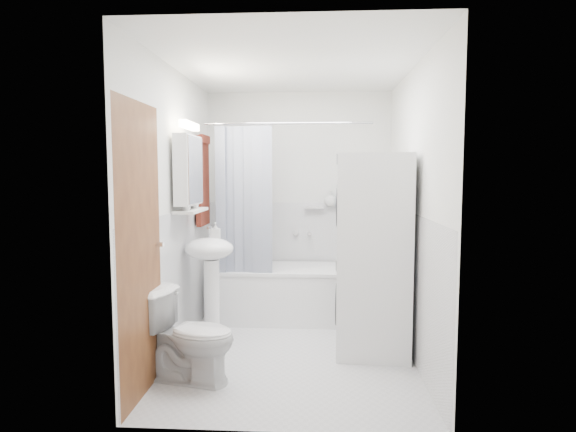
# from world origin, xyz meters

# --- Properties ---
(floor) EXTENTS (2.60, 2.60, 0.00)m
(floor) POSITION_xyz_m (0.00, 0.00, 0.00)
(floor) COLOR silver
(floor) RESTS_ON ground
(room_walls) EXTENTS (2.60, 2.60, 2.60)m
(room_walls) POSITION_xyz_m (0.00, 0.00, 1.49)
(room_walls) COLOR white
(room_walls) RESTS_ON ground
(wainscot) EXTENTS (1.98, 2.58, 2.58)m
(wainscot) POSITION_xyz_m (0.00, 0.29, 0.60)
(wainscot) COLOR white
(wainscot) RESTS_ON ground
(door) EXTENTS (0.05, 2.00, 2.00)m
(door) POSITION_xyz_m (-0.95, -0.55, 1.00)
(door) COLOR brown
(door) RESTS_ON ground
(bathtub) EXTENTS (1.43, 0.68, 0.55)m
(bathtub) POSITION_xyz_m (-0.08, 0.92, 0.30)
(bathtub) COLOR white
(bathtub) RESTS_ON ground
(tub_spout) EXTENTS (0.04, 0.12, 0.04)m
(tub_spout) POSITION_xyz_m (0.12, 1.25, 0.87)
(tub_spout) COLOR silver
(tub_spout) RESTS_ON room_walls
(curtain_rod) EXTENTS (1.61, 0.02, 0.02)m
(curtain_rod) POSITION_xyz_m (-0.08, 0.64, 2.00)
(curtain_rod) COLOR silver
(curtain_rod) RESTS_ON room_walls
(shower_curtain) EXTENTS (0.55, 0.02, 1.45)m
(shower_curtain) POSITION_xyz_m (-0.51, 0.64, 1.25)
(shower_curtain) COLOR #121D42
(shower_curtain) RESTS_ON curtain_rod
(sink) EXTENTS (0.44, 0.37, 1.04)m
(sink) POSITION_xyz_m (-0.75, 0.20, 0.70)
(sink) COLOR white
(sink) RESTS_ON ground
(medicine_cabinet) EXTENTS (0.13, 0.50, 0.71)m
(medicine_cabinet) POSITION_xyz_m (-0.90, 0.10, 1.57)
(medicine_cabinet) COLOR white
(medicine_cabinet) RESTS_ON room_walls
(shelf) EXTENTS (0.18, 0.54, 0.02)m
(shelf) POSITION_xyz_m (-0.89, 0.10, 1.20)
(shelf) COLOR silver
(shelf) RESTS_ON room_walls
(shower_caddy) EXTENTS (0.22, 0.06, 0.02)m
(shower_caddy) POSITION_xyz_m (0.17, 1.24, 1.15)
(shower_caddy) COLOR silver
(shower_caddy) RESTS_ON room_walls
(towel) EXTENTS (0.07, 0.38, 0.91)m
(towel) POSITION_xyz_m (-0.94, 0.75, 1.46)
(towel) COLOR #5E2217
(towel) RESTS_ON room_walls
(washer_dryer) EXTENTS (0.65, 0.64, 1.68)m
(washer_dryer) POSITION_xyz_m (0.68, 0.02, 0.84)
(washer_dryer) COLOR white
(washer_dryer) RESTS_ON ground
(toilet) EXTENTS (0.75, 0.52, 0.67)m
(toilet) POSITION_xyz_m (-0.72, -0.63, 0.33)
(toilet) COLOR white
(toilet) RESTS_ON ground
(soap_pump) EXTENTS (0.08, 0.17, 0.08)m
(soap_pump) POSITION_xyz_m (-0.71, 0.25, 0.95)
(soap_pump) COLOR gray
(soap_pump) RESTS_ON sink
(shelf_bottle) EXTENTS (0.07, 0.18, 0.07)m
(shelf_bottle) POSITION_xyz_m (-0.89, -0.05, 1.25)
(shelf_bottle) COLOR gray
(shelf_bottle) RESTS_ON shelf
(shelf_cup) EXTENTS (0.10, 0.09, 0.10)m
(shelf_cup) POSITION_xyz_m (-0.89, 0.22, 1.26)
(shelf_cup) COLOR gray
(shelf_cup) RESTS_ON shelf
(shampoo_a) EXTENTS (0.13, 0.17, 0.13)m
(shampoo_a) POSITION_xyz_m (0.35, 1.24, 1.23)
(shampoo_a) COLOR gray
(shampoo_a) RESTS_ON shower_caddy
(shampoo_b) EXTENTS (0.08, 0.21, 0.08)m
(shampoo_b) POSITION_xyz_m (0.47, 1.24, 1.20)
(shampoo_b) COLOR #2969A5
(shampoo_b) RESTS_ON shower_caddy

